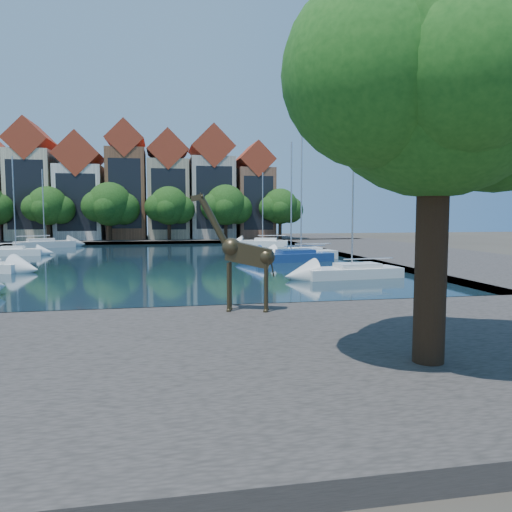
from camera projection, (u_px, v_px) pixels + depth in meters
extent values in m
plane|color=#38332B|center=(143.00, 319.00, 20.36)|extent=(160.00, 160.00, 0.00)
cube|color=black|center=(152.00, 262.00, 43.83)|extent=(38.00, 50.00, 0.08)
cube|color=#45403C|center=(135.00, 365.00, 13.49)|extent=(50.00, 14.00, 0.50)
cube|color=#45403C|center=(155.00, 240.00, 75.12)|extent=(60.00, 16.00, 0.50)
cube|color=#45403C|center=(414.00, 255.00, 48.52)|extent=(14.00, 52.00, 0.50)
cylinder|color=#332114|center=(431.00, 256.00, 12.69)|extent=(0.80, 0.80, 5.50)
sphere|color=#194C15|center=(437.00, 68.00, 12.28)|extent=(6.40, 6.40, 6.40)
sphere|color=#194C15|center=(497.00, 100.00, 12.99)|extent=(4.80, 4.80, 4.80)
sphere|color=#194C15|center=(377.00, 73.00, 11.58)|extent=(4.48, 4.48, 4.48)
cube|color=beige|center=(34.00, 196.00, 71.35)|extent=(5.88, 9.00, 12.50)
cube|color=maroon|center=(31.00, 142.00, 70.69)|extent=(5.94, 9.18, 5.94)
cube|color=black|center=(25.00, 195.00, 66.97)|extent=(4.80, 0.05, 9.38)
cube|color=white|center=(81.00, 203.00, 72.66)|extent=(6.37, 9.00, 10.50)
cube|color=maroon|center=(80.00, 157.00, 72.08)|extent=(6.43, 9.18, 6.43)
cube|color=black|center=(76.00, 202.00, 68.28)|extent=(5.20, 0.05, 7.88)
cube|color=brown|center=(127.00, 195.00, 73.78)|extent=(5.39, 9.00, 13.00)
cube|color=maroon|center=(126.00, 142.00, 73.10)|extent=(5.44, 9.18, 5.44)
cube|color=black|center=(125.00, 193.00, 69.39)|extent=(4.40, 0.05, 9.75)
cube|color=tan|center=(168.00, 200.00, 74.97)|extent=(5.88, 9.00, 11.50)
cube|color=maroon|center=(167.00, 152.00, 74.36)|extent=(5.94, 9.18, 5.94)
cube|color=black|center=(169.00, 199.00, 70.59)|extent=(4.80, 0.05, 8.62)
cube|color=#BDB1A2|center=(211.00, 198.00, 76.17)|extent=(6.37, 9.00, 12.00)
cube|color=maroon|center=(211.00, 149.00, 75.53)|extent=(6.43, 9.18, 6.43)
cube|color=black|center=(214.00, 198.00, 71.79)|extent=(5.20, 0.05, 9.00)
cube|color=brown|center=(253.00, 203.00, 77.46)|extent=(5.39, 9.00, 10.50)
cube|color=maroon|center=(253.00, 161.00, 76.90)|extent=(5.44, 9.18, 5.44)
cube|color=black|center=(259.00, 203.00, 73.08)|extent=(4.40, 0.05, 7.88)
cylinder|color=#332114|center=(49.00, 229.00, 66.94)|extent=(0.50, 0.50, 3.20)
sphere|color=#183710|center=(48.00, 206.00, 66.66)|extent=(5.20, 5.20, 5.20)
sphere|color=#183710|center=(61.00, 210.00, 67.30)|extent=(3.90, 3.90, 3.90)
sphere|color=#183710|center=(36.00, 208.00, 66.03)|extent=(3.64, 3.64, 3.64)
cylinder|color=#332114|center=(110.00, 229.00, 68.45)|extent=(0.50, 0.50, 3.20)
sphere|color=#183710|center=(110.00, 204.00, 68.15)|extent=(6.00, 6.00, 6.00)
sphere|color=#183710|center=(123.00, 209.00, 68.83)|extent=(4.50, 4.50, 4.50)
sphere|color=#183710|center=(97.00, 206.00, 67.47)|extent=(4.20, 4.20, 4.20)
cylinder|color=#332114|center=(169.00, 229.00, 69.95)|extent=(0.50, 0.50, 3.20)
sphere|color=#183710|center=(169.00, 206.00, 69.67)|extent=(5.40, 5.40, 5.40)
sphere|color=#183710|center=(181.00, 209.00, 70.32)|extent=(4.05, 4.05, 4.05)
sphere|color=#183710|center=(158.00, 207.00, 69.03)|extent=(3.78, 3.78, 3.78)
cylinder|color=#332114|center=(226.00, 228.00, 71.46)|extent=(0.50, 0.50, 3.20)
sphere|color=#183710|center=(226.00, 205.00, 71.17)|extent=(5.80, 5.80, 5.80)
sphere|color=#183710|center=(237.00, 209.00, 71.84)|extent=(4.35, 4.35, 4.35)
sphere|color=#183710|center=(215.00, 207.00, 70.50)|extent=(4.06, 4.06, 4.06)
cylinder|color=#332114|center=(280.00, 228.00, 72.97)|extent=(0.50, 0.50, 3.20)
sphere|color=#183710|center=(280.00, 206.00, 72.69)|extent=(5.20, 5.20, 5.20)
sphere|color=#183710|center=(290.00, 210.00, 73.32)|extent=(3.90, 3.90, 3.90)
sphere|color=#183710|center=(271.00, 208.00, 72.05)|extent=(3.64, 3.64, 3.64)
cylinder|color=#372D1B|center=(229.00, 287.00, 19.41)|extent=(0.15, 0.15, 1.91)
cylinder|color=#372D1B|center=(230.00, 286.00, 19.80)|extent=(0.15, 0.15, 1.91)
cylinder|color=#372D1B|center=(266.00, 288.00, 19.28)|extent=(0.15, 0.15, 1.91)
cylinder|color=#372D1B|center=(266.00, 286.00, 19.68)|extent=(0.15, 0.15, 1.91)
cube|color=#372D1B|center=(249.00, 255.00, 19.43)|extent=(1.92, 0.99, 1.11)
cylinder|color=#372D1B|center=(214.00, 223.00, 19.44)|extent=(1.25, 0.60, 1.97)
cube|color=#372D1B|center=(197.00, 198.00, 19.41)|extent=(0.55, 0.30, 0.30)
cube|color=white|center=(16.00, 251.00, 49.63)|extent=(4.94, 1.92, 0.85)
cube|color=white|center=(16.00, 248.00, 49.61)|extent=(2.18, 1.29, 0.47)
cylinder|color=#B2B2B7|center=(14.00, 203.00, 49.21)|extent=(0.11, 0.11, 9.13)
cube|color=silver|center=(45.00, 243.00, 60.87)|extent=(7.21, 4.89, 1.01)
cube|color=silver|center=(45.00, 241.00, 60.84)|extent=(3.40, 2.71, 0.56)
cylinder|color=#B2B2B7|center=(43.00, 205.00, 60.47)|extent=(0.14, 0.14, 8.67)
cube|color=silver|center=(352.00, 271.00, 32.80)|extent=(6.67, 2.87, 0.85)
cube|color=silver|center=(352.00, 267.00, 32.77)|extent=(2.97, 1.85, 0.47)
cylinder|color=#B2B2B7|center=(353.00, 204.00, 32.42)|extent=(0.11, 0.11, 8.31)
cube|color=navy|center=(291.00, 256.00, 43.81)|extent=(7.58, 3.79, 0.93)
cube|color=navy|center=(291.00, 252.00, 43.78)|extent=(3.44, 2.31, 0.52)
cylinder|color=#B2B2B7|center=(291.00, 198.00, 43.37)|extent=(0.12, 0.12, 9.62)
cube|color=white|center=(301.00, 254.00, 46.30)|extent=(6.75, 3.06, 0.94)
cube|color=white|center=(301.00, 250.00, 46.27)|extent=(3.03, 1.93, 0.52)
cylinder|color=#B2B2B7|center=(301.00, 194.00, 45.82)|extent=(0.13, 0.13, 10.48)
cube|color=white|center=(263.00, 243.00, 63.01)|extent=(6.70, 3.92, 0.96)
cube|color=white|center=(263.00, 240.00, 62.98)|extent=(3.10, 2.27, 0.54)
cylinder|color=#B2B2B7|center=(263.00, 207.00, 62.61)|extent=(0.13, 0.13, 8.52)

